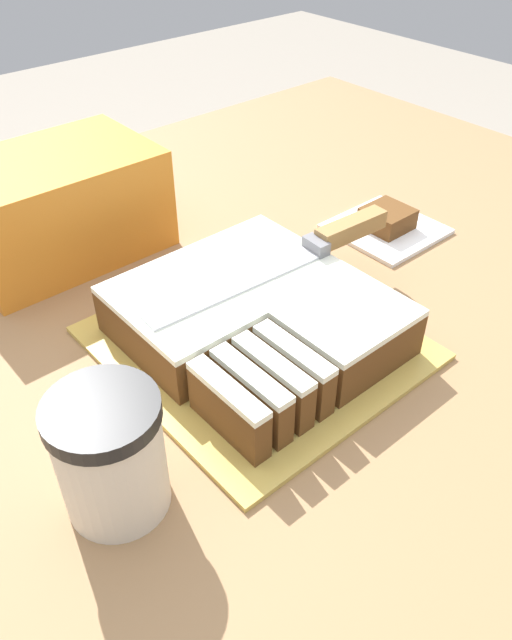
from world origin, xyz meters
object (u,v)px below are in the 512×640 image
cake_board (256,343)px  knife (320,244)px  cake (256,316)px  coffee_cup (111,455)px  storage_box (58,206)px  brownie (387,218)px

cake_board → knife: bearing=11.4°
cake → knife: knife is taller
knife → coffee_cup: coffee_cup is taller
knife → storage_box: bearing=-54.4°
knife → storage_box: size_ratio=1.31×
cake_board → knife: size_ratio=0.96×
cake_board → cake: size_ratio=1.21×
cake → cake_board: bearing=-131.4°
coffee_cup → brownie: bearing=15.5°
cake → knife: size_ratio=0.80×
cake → coffee_cup: (-0.22, -0.08, 0.02)m
cake_board → storage_box: 0.32m
cake_board → coffee_cup: (-0.22, -0.08, 0.05)m
brownie → storage_box: bearing=145.9°
brownie → storage_box: 0.44m
coffee_cup → storage_box: bearing=68.6°
cake → brownie: size_ratio=4.34×
cake → knife: 0.12m
storage_box → knife: bearing=-57.8°
cake_board → storage_box: storage_box is taller
cake_board → coffee_cup: size_ratio=2.74×
coffee_cup → brownie: 0.53m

